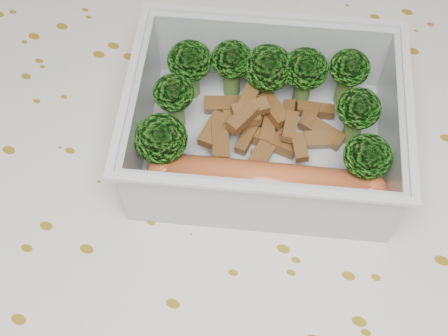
% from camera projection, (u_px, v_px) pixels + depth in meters
% --- Properties ---
extents(dining_table, '(1.40, 0.90, 0.75)m').
position_uv_depth(dining_table, '(237.00, 240.00, 0.50)').
color(dining_table, brown).
rests_on(dining_table, ground).
extents(tablecloth, '(1.46, 0.96, 0.19)m').
position_uv_depth(tablecloth, '(239.00, 211.00, 0.46)').
color(tablecloth, silver).
rests_on(tablecloth, dining_table).
extents(lunch_container, '(0.21, 0.18, 0.06)m').
position_uv_depth(lunch_container, '(264.00, 131.00, 0.42)').
color(lunch_container, silver).
rests_on(lunch_container, tablecloth).
extents(broccoli_florets, '(0.16, 0.13, 0.05)m').
position_uv_depth(broccoli_florets, '(263.00, 94.00, 0.42)').
color(broccoli_florets, '#608C3F').
rests_on(broccoli_florets, lunch_container).
extents(meat_pile, '(0.10, 0.08, 0.03)m').
position_uv_depth(meat_pile, '(268.00, 127.00, 0.43)').
color(meat_pile, brown).
rests_on(meat_pile, lunch_container).
extents(sausage, '(0.15, 0.06, 0.03)m').
position_uv_depth(sausage, '(266.00, 182.00, 0.40)').
color(sausage, '#C85C2F').
rests_on(sausage, lunch_container).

